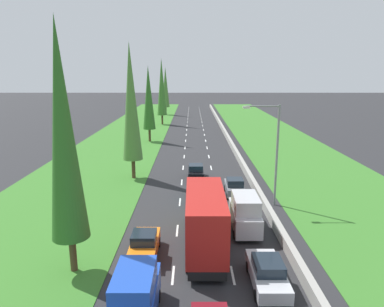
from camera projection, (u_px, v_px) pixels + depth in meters
ground_plane at (195, 138)px, 64.54m from camera, size 300.00×300.00×0.00m
grass_verge_left at (126, 138)px, 64.51m from camera, size 14.00×140.00×0.04m
grass_verge_right at (273, 138)px, 64.58m from camera, size 14.00×140.00×0.04m
median_barrier at (226, 135)px, 64.46m from camera, size 0.44×120.00×0.85m
lane_markings at (195, 138)px, 64.54m from camera, size 3.64×116.00×0.01m
blue_van_left_lane at (135, 297)px, 16.40m from camera, size 1.96×4.90×2.82m
red_box_truck_centre_lane at (204, 217)px, 23.49m from camera, size 2.46×9.40×4.18m
teal_sedan_centre_lane at (197, 192)px, 32.65m from camera, size 1.82×4.50×1.64m
orange_hatchback_left_lane at (144, 244)px, 22.69m from camera, size 1.74×3.90×1.72m
silver_sedan_right_lane at (266, 273)px, 19.48m from camera, size 1.82×4.50×1.64m
silver_van_right_lane at (244, 213)px, 26.26m from camera, size 1.96×4.90×2.82m
grey_hatchback_right_lane at (234, 187)px, 34.04m from camera, size 1.74×3.90×1.72m
black_hatchback_centre_lane at (195, 172)px, 39.24m from camera, size 1.74×3.90×1.72m
poplar_tree_nearest at (62, 133)px, 19.30m from camera, size 2.17×2.17×14.62m
poplar_tree_second at (130, 103)px, 37.88m from camera, size 2.17×2.17×14.84m
poplar_tree_third at (148, 98)px, 59.28m from camera, size 2.12×2.12×12.81m
poplar_tree_fourth at (161, 87)px, 79.11m from camera, size 2.17×2.17×14.88m
poplar_tree_fifth at (165, 87)px, 98.01m from camera, size 2.13×2.13×13.30m
street_light_mast at (272, 148)px, 30.57m from camera, size 3.20×0.28×9.00m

